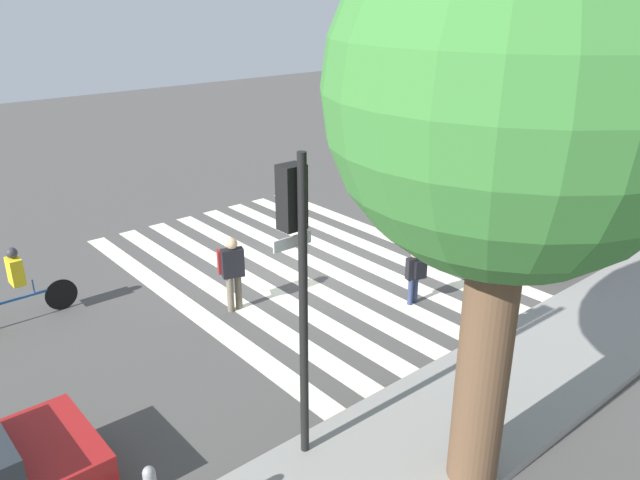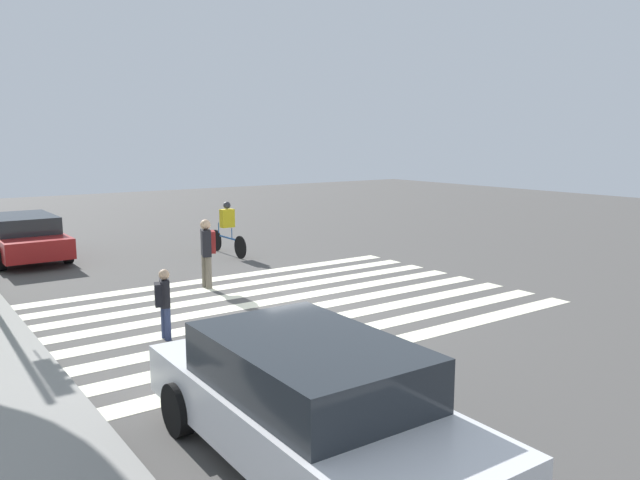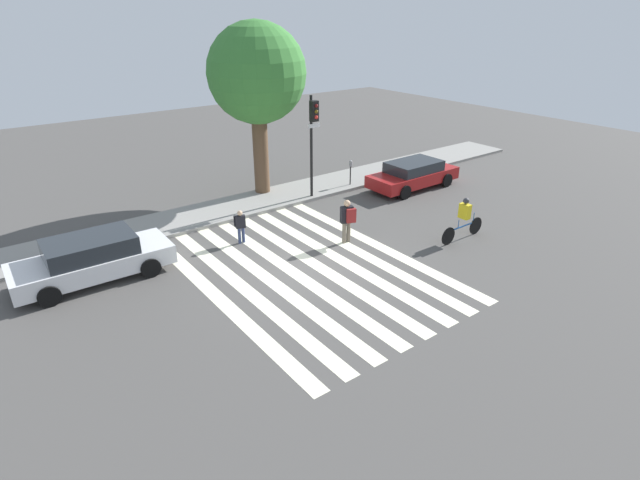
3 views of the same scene
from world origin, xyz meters
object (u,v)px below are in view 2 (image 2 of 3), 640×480
object	(u,v)px
pedestrian_child_with_backpack	(207,248)
cyclist_near_curb	(227,226)
pedestrian_adult_yellow_jacket	(164,299)
car_parked_silver_sedan	(24,236)
car_parked_dark_suv	(308,401)

from	to	relation	value
pedestrian_child_with_backpack	cyclist_near_curb	xyz separation A→B (m)	(3.56, -2.34, -0.09)
pedestrian_adult_yellow_jacket	car_parked_silver_sedan	xyz separation A→B (m)	(9.50, 0.52, -0.06)
pedestrian_child_with_backpack	car_parked_dark_suv	distance (m)	8.51
pedestrian_adult_yellow_jacket	cyclist_near_curb	distance (m)	8.12
pedestrian_adult_yellow_jacket	cyclist_near_curb	bearing A→B (deg)	163.22
pedestrian_adult_yellow_jacket	car_parked_dark_suv	world-z (taller)	car_parked_dark_suv
car_parked_dark_suv	car_parked_silver_sedan	distance (m)	14.47
pedestrian_child_with_backpack	pedestrian_adult_yellow_jacket	size ratio (longest dim) A/B	1.30
pedestrian_adult_yellow_jacket	car_parked_dark_suv	size ratio (longest dim) A/B	0.26
pedestrian_child_with_backpack	pedestrian_adult_yellow_jacket	world-z (taller)	pedestrian_child_with_backpack
cyclist_near_curb	car_parked_dark_suv	bearing A→B (deg)	156.42
cyclist_near_curb	car_parked_silver_sedan	distance (m)	5.90
pedestrian_child_with_backpack	car_parked_silver_sedan	xyz separation A→B (m)	(6.39, 2.83, -0.28)
cyclist_near_curb	car_parked_silver_sedan	size ratio (longest dim) A/B	0.49
pedestrian_adult_yellow_jacket	car_parked_silver_sedan	size ratio (longest dim) A/B	0.27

